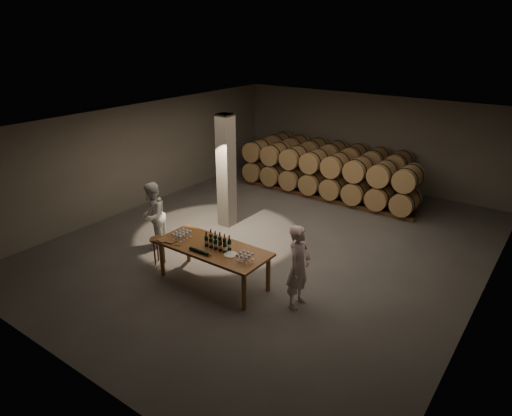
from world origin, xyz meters
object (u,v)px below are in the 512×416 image
Objects in this scene: person_man at (298,267)px; stool at (158,243)px; bottle_cluster at (218,243)px; plate at (231,255)px; notebook_near at (170,241)px; person_woman at (153,216)px; tasting_table at (213,251)px.

stool is at bearing 94.44° from person_man.
plate is (0.43, -0.09, -0.12)m from bottle_cluster.
notebook_near is at bearing -168.16° from plate.
person_woman is at bearing 169.81° from plate.
person_woman is (-4.39, 0.12, -0.01)m from person_man.
plate is at bearing 0.57° from notebook_near.
plate reaches higher than tasting_table.
plate is 3.03m from person_woman.
tasting_table is at bearing 2.45° from stool.
person_woman is (-2.55, 0.45, -0.15)m from bottle_cluster.
stool is at bearing -177.55° from tasting_table.
person_man is (1.83, 0.32, -0.13)m from bottle_cluster.
person_woman is at bearing 169.07° from tasting_table.
bottle_cluster is 0.93× the size of stool.
person_man is at bearing 9.95° from tasting_table.
person_woman is (-2.98, 0.54, -0.03)m from plate.
tasting_table is 1.48× the size of person_woman.
tasting_table is 1.71m from stool.
plate is (0.56, -0.07, 0.11)m from tasting_table.
person_woman reaches higher than tasting_table.
tasting_table is 0.58m from plate.
plate is at bearing -6.94° from tasting_table.
notebook_near is at bearing -157.59° from tasting_table.
notebook_near is at bearing 32.32° from person_woman.
person_man is at bearing 10.03° from bottle_cluster.
bottle_cluster is at bearing 8.76° from tasting_table.
stool is (-2.24, -0.00, -0.38)m from plate.
bottle_cluster is at bearing 51.77° from person_woman.
person_man is (1.41, 0.41, -0.02)m from plate.
stool is at bearing 25.38° from person_woman.
bottle_cluster is (0.13, 0.02, 0.23)m from tasting_table.
notebook_near is at bearing -21.71° from stool.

